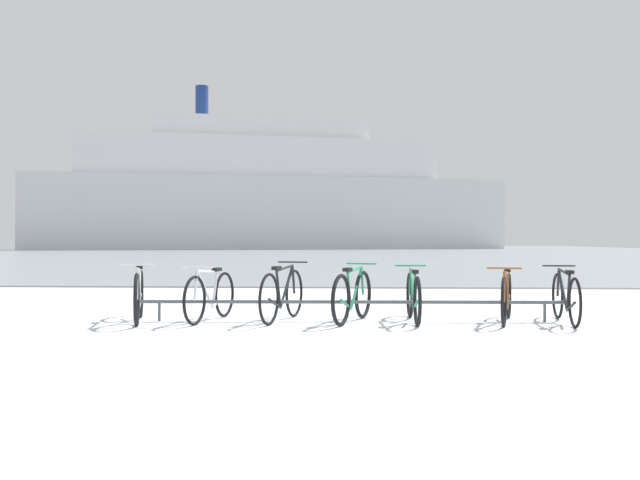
{
  "coord_description": "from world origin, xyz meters",
  "views": [
    {
      "loc": [
        -0.06,
        -6.01,
        1.16
      ],
      "look_at": [
        -0.64,
        5.73,
        1.16
      ],
      "focal_mm": 37.07,
      "sensor_mm": 36.0,
      "label": 1
    }
  ],
  "objects": [
    {
      "name": "bicycle_4",
      "position": [
        0.8,
        3.38,
        0.36
      ],
      "size": [
        0.46,
        1.7,
        0.79
      ],
      "color": "black",
      "rests_on": "ground"
    },
    {
      "name": "bicycle_1",
      "position": [
        -2.09,
        3.34,
        0.36
      ],
      "size": [
        0.52,
        1.68,
        0.8
      ],
      "color": "black",
      "rests_on": "ground"
    },
    {
      "name": "bicycle_0",
      "position": [
        -3.09,
        3.21,
        0.38
      ],
      "size": [
        0.59,
        1.7,
        0.84
      ],
      "color": "black",
      "rests_on": "ground"
    },
    {
      "name": "bicycle_3",
      "position": [
        -0.06,
        3.32,
        0.37
      ],
      "size": [
        0.64,
        1.62,
        0.82
      ],
      "color": "black",
      "rests_on": "ground"
    },
    {
      "name": "bike_rack",
      "position": [
        -0.08,
        3.36,
        0.27
      ],
      "size": [
        6.08,
        0.21,
        0.31
      ],
      "color": "#4C5156",
      "rests_on": "ground"
    },
    {
      "name": "bicycle_5",
      "position": [
        2.11,
        3.38,
        0.36
      ],
      "size": [
        0.62,
        1.68,
        0.79
      ],
      "color": "black",
      "rests_on": "ground"
    },
    {
      "name": "bicycle_6",
      "position": [
        2.92,
        3.35,
        0.36
      ],
      "size": [
        0.46,
        1.74,
        0.79
      ],
      "color": "black",
      "rests_on": "ground"
    },
    {
      "name": "ferry_ship",
      "position": [
        -10.73,
        78.36,
        6.89
      ],
      "size": [
        60.23,
        22.96,
        20.56
      ],
      "color": "silver",
      "rests_on": "ground"
    },
    {
      "name": "bicycle_2",
      "position": [
        -1.06,
        3.4,
        0.38
      ],
      "size": [
        0.57,
        1.72,
        0.84
      ],
      "color": "black",
      "rests_on": "ground"
    },
    {
      "name": "ground",
      "position": [
        0.0,
        53.9,
        -0.04
      ],
      "size": [
        80.0,
        132.0,
        0.08
      ],
      "color": "silver"
    }
  ]
}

